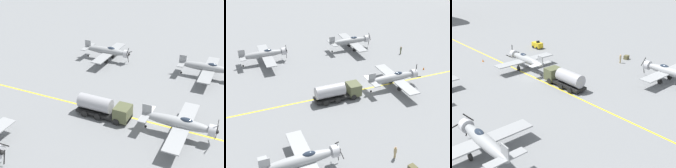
# 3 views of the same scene
# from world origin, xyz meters

# --- Properties ---
(ground_plane) EXTENTS (400.00, 400.00, 0.00)m
(ground_plane) POSITION_xyz_m (0.00, 0.00, 0.00)
(ground_plane) COLOR slate
(taxiway_stripe) EXTENTS (0.30, 160.00, 0.01)m
(taxiway_stripe) POSITION_xyz_m (0.00, 0.00, 0.00)
(taxiway_stripe) COLOR yellow
(taxiway_stripe) RESTS_ON ground
(airplane_mid_center) EXTENTS (12.00, 9.98, 3.80)m
(airplane_mid_center) POSITION_xyz_m (1.42, 4.21, 2.01)
(airplane_mid_center) COLOR #939698
(airplane_mid_center) RESTS_ON ground
(airplane_near_left) EXTENTS (12.00, 9.98, 3.65)m
(airplane_near_left) POSITION_xyz_m (-17.74, -15.31, 2.01)
(airplane_near_left) COLOR gray
(airplane_near_left) RESTS_ON ground
(airplane_mid_left) EXTENTS (12.00, 9.98, 3.65)m
(airplane_mid_left) POSITION_xyz_m (-17.87, 4.33, 2.01)
(airplane_mid_left) COLOR gray
(airplane_mid_left) RESTS_ON ground
(airplane_near_right) EXTENTS (12.00, 9.98, 3.65)m
(airplane_near_right) POSITION_xyz_m (15.60, -16.87, 2.01)
(airplane_near_right) COLOR #97999C
(airplane_near_right) RESTS_ON ground
(fuel_tanker) EXTENTS (2.67, 8.00, 2.98)m
(fuel_tanker) POSITION_xyz_m (1.42, -6.69, 1.51)
(fuel_tanker) COLOR black
(fuel_tanker) RESTS_ON ground
(ground_crew_walking) EXTENTS (0.39, 0.39, 1.81)m
(ground_crew_walking) POSITION_xyz_m (17.52, -5.27, 0.99)
(ground_crew_walking) COLOR tan
(ground_crew_walking) RESTS_ON ground
(ground_crew_inspecting) EXTENTS (0.38, 0.38, 1.73)m
(ground_crew_inspecting) POSITION_xyz_m (-11.32, 13.71, 0.94)
(ground_crew_inspecting) COLOR #515638
(ground_crew_inspecting) RESTS_ON ground
(traffic_cone) EXTENTS (0.36, 0.36, 0.55)m
(traffic_cone) POSITION_xyz_m (-2.59, 13.65, 0.28)
(traffic_cone) COLOR orange
(traffic_cone) RESTS_ON ground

